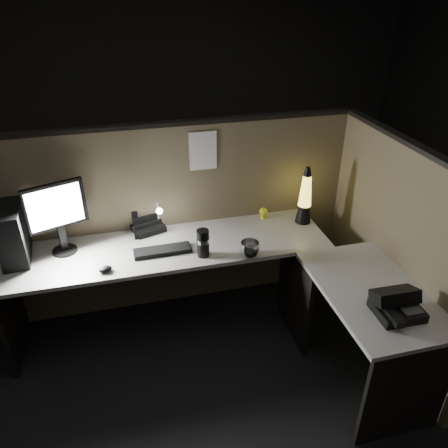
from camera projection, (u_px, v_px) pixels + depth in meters
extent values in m
plane|color=black|center=(209.00, 378.00, 3.00)|extent=(6.00, 6.00, 0.00)
plane|color=#282623|center=(149.00, 84.00, 4.85)|extent=(6.00, 0.00, 6.00)
cube|color=brown|center=(182.00, 219.00, 3.41)|extent=(2.66, 0.06, 1.50)
cube|color=brown|center=(393.00, 253.00, 2.99)|extent=(0.06, 1.66, 1.50)
cube|color=beige|center=(169.00, 248.00, 3.12)|extent=(2.30, 0.60, 0.03)
cube|color=beige|center=(372.00, 291.00, 2.69)|extent=(0.60, 1.00, 0.03)
cube|color=black|center=(11.00, 313.00, 3.06)|extent=(0.03, 0.55, 0.70)
cube|color=black|center=(406.00, 394.00, 2.47)|extent=(0.55, 0.03, 0.70)
cube|color=black|center=(294.00, 295.00, 3.23)|extent=(0.03, 0.55, 0.70)
cube|color=black|center=(12.00, 234.00, 2.89)|extent=(0.19, 0.37, 0.38)
cylinder|color=black|center=(65.00, 250.00, 3.05)|extent=(0.17, 0.17, 0.01)
cube|color=black|center=(62.00, 237.00, 3.01)|extent=(0.06, 0.05, 0.19)
cube|color=black|center=(56.00, 206.00, 2.89)|extent=(0.38, 0.17, 0.32)
cube|color=white|center=(55.00, 207.00, 2.87)|extent=(0.33, 0.13, 0.27)
cube|color=black|center=(163.00, 251.00, 3.04)|extent=(0.40, 0.14, 0.02)
ellipsoid|color=black|center=(105.00, 269.00, 2.83)|extent=(0.10, 0.09, 0.03)
cube|color=silver|center=(159.00, 226.00, 3.33)|extent=(0.04, 0.05, 0.03)
cylinder|color=silver|center=(158.00, 213.00, 3.28)|extent=(0.01, 0.01, 0.19)
cylinder|color=silver|center=(158.00, 206.00, 3.18)|extent=(0.01, 0.12, 0.01)
sphere|color=white|center=(159.00, 211.00, 3.12)|extent=(0.05, 0.05, 0.05)
cube|color=black|center=(148.00, 227.00, 3.29)|extent=(0.27, 0.26, 0.04)
cube|color=black|center=(148.00, 225.00, 3.25)|extent=(0.22, 0.08, 0.08)
cube|color=black|center=(146.00, 215.00, 3.31)|extent=(0.22, 0.08, 0.15)
cone|color=black|center=(303.00, 213.00, 3.38)|extent=(0.12, 0.12, 0.14)
cone|color=gold|center=(306.00, 191.00, 3.28)|extent=(0.10, 0.10, 0.24)
sphere|color=#8F5514|center=(305.00, 200.00, 3.32)|extent=(0.05, 0.05, 0.05)
sphere|color=#8F5514|center=(306.00, 189.00, 3.28)|extent=(0.04, 0.04, 0.04)
cone|color=black|center=(308.00, 172.00, 3.21)|extent=(0.06, 0.06, 0.07)
cylinder|color=black|center=(203.00, 243.00, 2.96)|extent=(0.09, 0.09, 0.20)
imported|color=silver|center=(250.00, 249.00, 2.97)|extent=(0.17, 0.17, 0.11)
sphere|color=yellow|center=(264.00, 212.00, 3.44)|extent=(0.06, 0.06, 0.06)
cube|color=white|center=(203.00, 151.00, 3.14)|extent=(0.20, 0.00, 0.29)
cube|color=black|center=(397.00, 310.00, 2.47)|extent=(0.26, 0.23, 0.06)
cube|color=black|center=(395.00, 296.00, 2.48)|extent=(0.26, 0.16, 0.12)
cube|color=black|center=(392.00, 314.00, 2.39)|extent=(0.06, 0.19, 0.04)
cube|color=#3F3F42|center=(410.00, 308.00, 2.44)|extent=(0.11, 0.11, 0.00)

